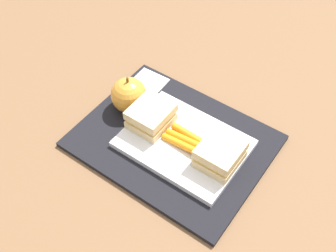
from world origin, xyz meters
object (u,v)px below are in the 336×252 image
at_px(sandwich_half_right, 151,116).
at_px(apple, 129,95).
at_px(paper_napkin, 148,83).
at_px(carrot_sticks_bundle, 184,139).
at_px(sandwich_half_left, 220,154).
at_px(food_tray, 184,143).

xyz_separation_m(sandwich_half_right, apple, (0.07, -0.02, 0.00)).
bearing_deg(paper_napkin, carrot_sticks_bundle, 149.21).
bearing_deg(sandwich_half_left, food_tray, 0.00).
relative_size(food_tray, sandwich_half_right, 2.88).
distance_m(sandwich_half_right, apple, 0.07).
xyz_separation_m(sandwich_half_left, sandwich_half_right, (0.16, 0.00, 0.00)).
xyz_separation_m(sandwich_half_left, paper_napkin, (0.24, -0.10, -0.03)).
height_order(sandwich_half_left, paper_napkin, sandwich_half_left).
height_order(food_tray, paper_napkin, food_tray).
relative_size(food_tray, sandwich_half_left, 2.88).
distance_m(carrot_sticks_bundle, apple, 0.15).
bearing_deg(sandwich_half_right, apple, -14.07).
relative_size(sandwich_half_left, paper_napkin, 1.14).
relative_size(sandwich_half_left, carrot_sticks_bundle, 1.01).
bearing_deg(apple, paper_napkin, -80.39).
xyz_separation_m(carrot_sticks_bundle, paper_napkin, (0.16, -0.10, -0.02)).
distance_m(sandwich_half_right, carrot_sticks_bundle, 0.08).
relative_size(sandwich_half_right, carrot_sticks_bundle, 1.01).
xyz_separation_m(carrot_sticks_bundle, apple, (0.15, -0.02, 0.02)).
distance_m(food_tray, sandwich_half_right, 0.08).
height_order(food_tray, sandwich_half_right, sandwich_half_right).
bearing_deg(sandwich_half_left, carrot_sticks_bundle, -0.08).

